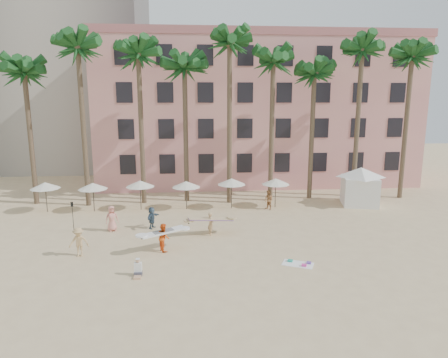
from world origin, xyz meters
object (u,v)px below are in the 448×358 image
Objects in this scene: carrier_yellow at (211,222)px; carrier_white at (164,236)px; cabana at (360,183)px; pink_hotel at (254,112)px.

carrier_yellow is 4.23m from carrier_white.
cabana reaches higher than carrier_white.
pink_hotel is 26.05m from carrier_white.
pink_hotel is 22.50m from carrier_yellow.
pink_hotel reaches higher than carrier_yellow.
cabana is at bearing -59.48° from pink_hotel.
carrier_yellow is at bearing -152.99° from cabana.
pink_hotel is 11.86× the size of carrier_white.
cabana is at bearing 30.08° from carrier_white.
carrier_yellow is at bearing -106.77° from pink_hotel.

